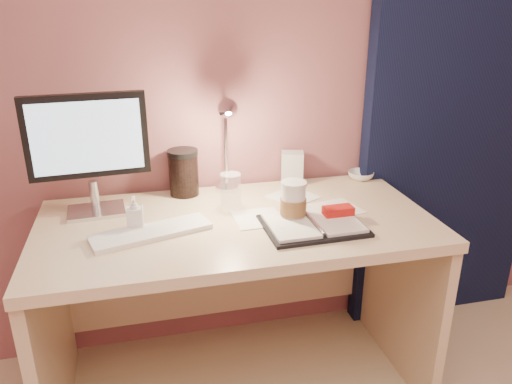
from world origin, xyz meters
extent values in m
plane|color=#955657|center=(0.00, 1.75, 1.25)|extent=(3.50, 0.00, 3.50)
cube|color=black|center=(1.05, 1.69, 1.10)|extent=(0.85, 0.08, 2.20)
cube|color=#CEB792|center=(0.00, 1.38, 0.71)|extent=(1.40, 0.70, 0.04)
cube|color=#CEB792|center=(-0.68, 1.38, 0.34)|extent=(0.04, 0.66, 0.69)
cube|color=#CEB792|center=(0.68, 1.38, 0.34)|extent=(0.04, 0.66, 0.69)
cube|color=#CEB792|center=(0.00, 1.71, 0.40)|extent=(1.32, 0.03, 0.55)
cube|color=silver|center=(-0.49, 1.56, 0.74)|extent=(0.21, 0.16, 0.01)
cylinder|color=silver|center=(-0.49, 1.56, 0.80)|extent=(0.03, 0.03, 0.11)
cube|color=black|center=(-0.49, 1.56, 1.02)|extent=(0.41, 0.06, 0.29)
cube|color=#ABCCE8|center=(-0.49, 1.53, 1.02)|extent=(0.37, 0.03, 0.25)
cube|color=white|center=(-0.30, 1.33, 0.74)|extent=(0.42, 0.22, 0.02)
cube|color=black|center=(0.24, 1.26, 0.74)|extent=(0.34, 0.26, 0.01)
cube|color=silver|center=(0.16, 1.25, 0.75)|extent=(0.15, 0.23, 0.01)
cube|color=silver|center=(0.33, 1.26, 0.75)|extent=(0.15, 0.23, 0.01)
cube|color=#B7200F|center=(0.35, 1.29, 0.77)|extent=(0.11, 0.06, 0.03)
cube|color=silver|center=(0.38, 1.39, 0.73)|extent=(0.19, 0.19, 0.00)
cube|color=silver|center=(0.08, 1.37, 0.73)|extent=(0.17, 0.17, 0.00)
cube|color=silver|center=(0.26, 1.54, 0.73)|extent=(0.22, 0.22, 0.00)
cylinder|color=silver|center=(0.19, 1.32, 0.80)|extent=(0.08, 0.08, 0.14)
cylinder|color=brown|center=(0.19, 1.32, 0.79)|extent=(0.09, 0.09, 0.06)
cylinder|color=silver|center=(0.19, 1.32, 0.87)|extent=(0.09, 0.09, 0.01)
cylinder|color=white|center=(0.00, 1.49, 0.80)|extent=(0.08, 0.08, 0.14)
imported|color=silver|center=(0.61, 1.67, 0.75)|extent=(0.14, 0.14, 0.03)
imported|color=silver|center=(-0.35, 1.39, 0.79)|extent=(0.06, 0.06, 0.12)
cylinder|color=black|center=(-0.15, 1.67, 0.81)|extent=(0.12, 0.12, 0.16)
cube|color=beige|center=(0.30, 1.69, 0.80)|extent=(0.11, 0.09, 0.14)
cylinder|color=silver|center=(0.02, 1.68, 0.74)|extent=(0.09, 0.09, 0.02)
cylinder|color=silver|center=(0.02, 1.68, 0.92)|extent=(0.01, 0.01, 0.36)
cone|color=silver|center=(0.04, 1.52, 1.10)|extent=(0.08, 0.07, 0.07)
camera|label=1|loc=(-0.31, -0.21, 1.47)|focal=35.00mm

